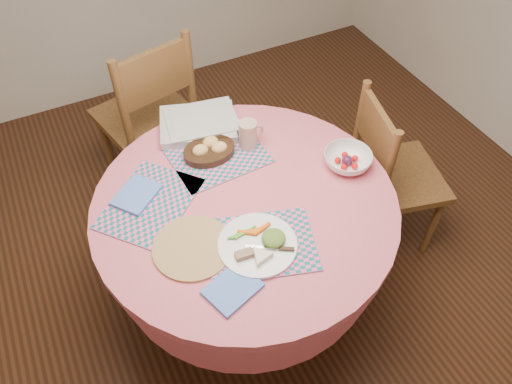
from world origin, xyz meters
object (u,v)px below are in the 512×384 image
bread_bowl (209,150)px  chair_right (391,173)px  latte_mug (249,134)px  fruit_bowl (348,160)px  dining_table (246,231)px  dinner_plate (260,244)px  chair_back (150,114)px  wicker_trivet (193,247)px

bread_bowl → chair_right: bearing=-16.7°
latte_mug → fruit_bowl: latte_mug is taller
dining_table → dinner_plate: bearing=-102.2°
chair_right → dinner_plate: 0.96m
chair_back → wicker_trivet: chair_back is taller
dining_table → bread_bowl: 0.38m
chair_back → bread_bowl: chair_back is taller
chair_right → latte_mug: size_ratio=7.31×
chair_back → dining_table: bearing=83.6°
chair_back → fruit_bowl: (0.59, -0.97, 0.25)m
wicker_trivet → dining_table: bearing=24.2°
wicker_trivet → dinner_plate: dinner_plate is taller
dining_table → chair_right: size_ratio=1.34×
wicker_trivet → chair_back: bearing=81.7°
fruit_bowl → chair_back: bearing=121.4°
chair_right → dining_table: bearing=107.4°
dining_table → chair_right: 0.83m
chair_right → dinner_plate: bearing=121.6°
chair_right → wicker_trivet: (-1.10, -0.18, 0.27)m
chair_right → latte_mug: 0.79m
dinner_plate → fruit_bowl: fruit_bowl is taller
dining_table → bread_bowl: bread_bowl is taller
chair_back → latte_mug: size_ratio=8.11×
dining_table → dinner_plate: (-0.05, -0.23, 0.22)m
chair_back → dinner_plate: size_ratio=3.47×
dinner_plate → bread_bowl: 0.54m
dining_table → latte_mug: latte_mug is taller
bread_bowl → fruit_bowl: size_ratio=1.03×
chair_back → wicker_trivet: bearing=68.5°
dinner_plate → latte_mug: 0.56m
chair_right → fruit_bowl: bearing=114.3°
wicker_trivet → bread_bowl: bread_bowl is taller
chair_back → latte_mug: (0.27, -0.68, 0.28)m
dinner_plate → latte_mug: latte_mug is taller
dining_table → chair_back: size_ratio=1.21×
latte_mug → fruit_bowl: 0.44m
fruit_bowl → wicker_trivet: bearing=-171.6°
chair_right → dinner_plate: (-0.88, -0.28, 0.29)m
fruit_bowl → latte_mug: bearing=137.4°
wicker_trivet → latte_mug: (0.43, 0.41, 0.06)m
chair_right → fruit_bowl: chair_right is taller
bread_bowl → fruit_bowl: (0.50, -0.32, -0.00)m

